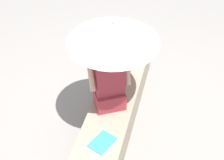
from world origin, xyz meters
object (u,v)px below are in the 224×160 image
(parasol, at_px, (113,33))
(magazine, at_px, (102,142))
(person_seated, at_px, (109,80))
(handbag_black, at_px, (122,68))

(parasol, distance_m, magazine, 1.17)
(person_seated, height_order, parasol, parasol)
(magazine, bearing_deg, handbag_black, -154.52)
(person_seated, xyz_separation_m, parasol, (-0.08, 0.02, 0.59))
(handbag_black, xyz_separation_m, magazine, (1.07, 0.03, -0.17))
(parasol, relative_size, magazine, 3.99)
(person_seated, relative_size, parasol, 0.81)
(parasol, xyz_separation_m, magazine, (0.65, 0.05, -0.97))
(person_seated, xyz_separation_m, magazine, (0.57, 0.07, -0.38))
(handbag_black, height_order, magazine, handbag_black)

